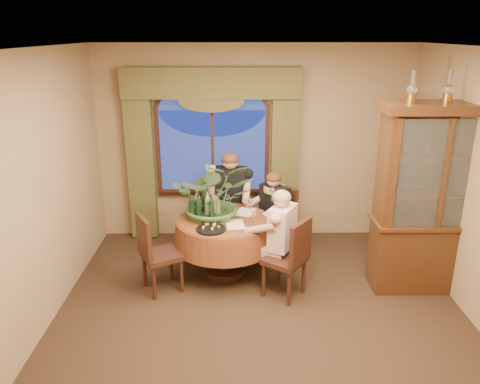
{
  "coord_description": "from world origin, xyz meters",
  "views": [
    {
      "loc": [
        -0.27,
        -4.1,
        2.95
      ],
      "look_at": [
        -0.22,
        1.25,
        1.1
      ],
      "focal_mm": 35.0,
      "sensor_mm": 36.0,
      "label": 1
    }
  ],
  "objects_px": {
    "chair_right": "(284,258)",
    "wine_bottle_4": "(192,208)",
    "wine_bottle_2": "(204,201)",
    "wine_bottle_5": "(208,205)",
    "dining_table": "(224,246)",
    "oil_lamp_left": "(413,87)",
    "person_pink": "(282,240)",
    "chair_back": "(226,215)",
    "chair_back_right": "(275,223)",
    "person_back": "(231,201)",
    "centerpiece_plant": "(214,168)",
    "wine_bottle_0": "(211,208)",
    "oil_lamp_center": "(449,86)",
    "person_scarf": "(274,215)",
    "olive_bowl": "(228,219)",
    "wine_bottle_1": "(197,203)",
    "china_cabinet": "(433,200)",
    "wine_bottle_3": "(198,208)",
    "chair_front_left": "(162,253)",
    "stoneware_vase": "(215,205)"
  },
  "relations": [
    {
      "from": "chair_right",
      "to": "wine_bottle_4",
      "type": "bearing_deg",
      "value": 103.28
    },
    {
      "from": "wine_bottle_2",
      "to": "wine_bottle_5",
      "type": "xyz_separation_m",
      "value": [
        0.05,
        -0.13,
        0.0
      ]
    },
    {
      "from": "wine_bottle_2",
      "to": "wine_bottle_5",
      "type": "relative_size",
      "value": 1.0
    },
    {
      "from": "dining_table",
      "to": "oil_lamp_left",
      "type": "xyz_separation_m",
      "value": [
        2.02,
        -0.34,
        2.02
      ]
    },
    {
      "from": "person_pink",
      "to": "wine_bottle_5",
      "type": "xyz_separation_m",
      "value": [
        -0.89,
        0.41,
        0.29
      ]
    },
    {
      "from": "oil_lamp_left",
      "to": "chair_back",
      "type": "bearing_deg",
      "value": 150.57
    },
    {
      "from": "chair_back_right",
      "to": "person_back",
      "type": "xyz_separation_m",
      "value": [
        -0.6,
        0.31,
        0.22
      ]
    },
    {
      "from": "person_pink",
      "to": "centerpiece_plant",
      "type": "height_order",
      "value": "centerpiece_plant"
    },
    {
      "from": "chair_back",
      "to": "wine_bottle_0",
      "type": "relative_size",
      "value": 2.91
    },
    {
      "from": "oil_lamp_left",
      "to": "oil_lamp_center",
      "type": "height_order",
      "value": "same"
    },
    {
      "from": "person_scarf",
      "to": "wine_bottle_4",
      "type": "xyz_separation_m",
      "value": [
        -1.05,
        -0.53,
        0.31
      ]
    },
    {
      "from": "person_back",
      "to": "wine_bottle_4",
      "type": "distance_m",
      "value": 0.99
    },
    {
      "from": "olive_bowl",
      "to": "wine_bottle_2",
      "type": "bearing_deg",
      "value": 142.36
    },
    {
      "from": "wine_bottle_1",
      "to": "dining_table",
      "type": "bearing_deg",
      "value": -20.32
    },
    {
      "from": "china_cabinet",
      "to": "oil_lamp_center",
      "type": "xyz_separation_m",
      "value": [
        0.0,
        0.0,
        1.28
      ]
    },
    {
      "from": "person_back",
      "to": "wine_bottle_5",
      "type": "bearing_deg",
      "value": 75.38
    },
    {
      "from": "person_pink",
      "to": "wine_bottle_3",
      "type": "height_order",
      "value": "person_pink"
    },
    {
      "from": "chair_front_left",
      "to": "stoneware_vase",
      "type": "bearing_deg",
      "value": 102.29
    },
    {
      "from": "centerpiece_plant",
      "to": "wine_bottle_0",
      "type": "height_order",
      "value": "centerpiece_plant"
    },
    {
      "from": "wine_bottle_1",
      "to": "wine_bottle_3",
      "type": "xyz_separation_m",
      "value": [
        0.02,
        -0.16,
        0.0
      ]
    },
    {
      "from": "oil_lamp_center",
      "to": "centerpiece_plant",
      "type": "height_order",
      "value": "oil_lamp_center"
    },
    {
      "from": "centerpiece_plant",
      "to": "wine_bottle_3",
      "type": "xyz_separation_m",
      "value": [
        -0.2,
        -0.13,
        -0.47
      ]
    },
    {
      "from": "chair_right",
      "to": "chair_back",
      "type": "height_order",
      "value": "same"
    },
    {
      "from": "person_scarf",
      "to": "chair_right",
      "type": "bearing_deg",
      "value": 146.81
    },
    {
      "from": "wine_bottle_1",
      "to": "oil_lamp_left",
      "type": "bearing_deg",
      "value": -11.06
    },
    {
      "from": "oil_lamp_left",
      "to": "wine_bottle_3",
      "type": "xyz_separation_m",
      "value": [
        -2.33,
        0.3,
        -1.48
      ]
    },
    {
      "from": "chair_back",
      "to": "wine_bottle_1",
      "type": "distance_m",
      "value": 0.87
    },
    {
      "from": "chair_front_left",
      "to": "wine_bottle_4",
      "type": "relative_size",
      "value": 2.91
    },
    {
      "from": "centerpiece_plant",
      "to": "wine_bottle_1",
      "type": "height_order",
      "value": "centerpiece_plant"
    },
    {
      "from": "person_pink",
      "to": "centerpiece_plant",
      "type": "xyz_separation_m",
      "value": [
        -0.8,
        0.45,
        0.76
      ]
    },
    {
      "from": "wine_bottle_1",
      "to": "wine_bottle_5",
      "type": "bearing_deg",
      "value": -29.97
    },
    {
      "from": "chair_back",
      "to": "person_scarf",
      "type": "xyz_separation_m",
      "value": [
        0.65,
        -0.32,
        0.13
      ]
    },
    {
      "from": "dining_table",
      "to": "stoneware_vase",
      "type": "bearing_deg",
      "value": 130.36
    },
    {
      "from": "person_back",
      "to": "person_scarf",
      "type": "bearing_deg",
      "value": 156.69
    },
    {
      "from": "chair_right",
      "to": "chair_back_right",
      "type": "xyz_separation_m",
      "value": [
        -0.03,
        1.01,
        0.0
      ]
    },
    {
      "from": "wine_bottle_5",
      "to": "oil_lamp_left",
      "type": "bearing_deg",
      "value": -9.78
    },
    {
      "from": "olive_bowl",
      "to": "wine_bottle_1",
      "type": "height_order",
      "value": "wine_bottle_1"
    },
    {
      "from": "dining_table",
      "to": "wine_bottle_2",
      "type": "xyz_separation_m",
      "value": [
        -0.25,
        0.18,
        0.54
      ]
    },
    {
      "from": "chair_front_left",
      "to": "person_scarf",
      "type": "relative_size",
      "value": 0.79
    },
    {
      "from": "chair_front_left",
      "to": "stoneware_vase",
      "type": "height_order",
      "value": "stoneware_vase"
    },
    {
      "from": "chair_front_left",
      "to": "person_back",
      "type": "xyz_separation_m",
      "value": [
        0.8,
        1.19,
        0.22
      ]
    },
    {
      "from": "centerpiece_plant",
      "to": "wine_bottle_2",
      "type": "xyz_separation_m",
      "value": [
        -0.14,
        0.09,
        -0.47
      ]
    },
    {
      "from": "dining_table",
      "to": "wine_bottle_3",
      "type": "bearing_deg",
      "value": -172.44
    },
    {
      "from": "wine_bottle_5",
      "to": "person_pink",
      "type": "bearing_deg",
      "value": -24.62
    },
    {
      "from": "wine_bottle_4",
      "to": "olive_bowl",
      "type": "bearing_deg",
      "value": -0.51
    },
    {
      "from": "person_scarf",
      "to": "dining_table",
      "type": "bearing_deg",
      "value": 90.0
    },
    {
      "from": "wine_bottle_4",
      "to": "wine_bottle_5",
      "type": "height_order",
      "value": "same"
    },
    {
      "from": "china_cabinet",
      "to": "oil_lamp_left",
      "type": "height_order",
      "value": "oil_lamp_left"
    },
    {
      "from": "oil_lamp_center",
      "to": "wine_bottle_3",
      "type": "distance_m",
      "value": 3.11
    },
    {
      "from": "oil_lamp_left",
      "to": "chair_back",
      "type": "height_order",
      "value": "oil_lamp_left"
    }
  ]
}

